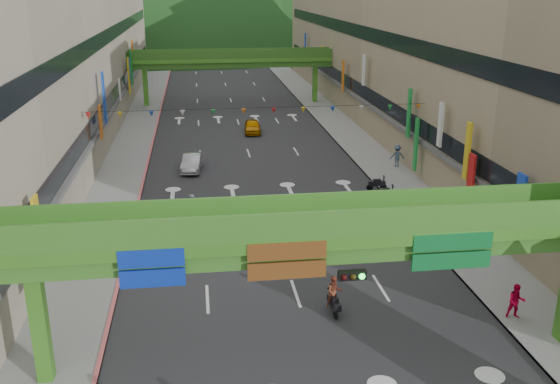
# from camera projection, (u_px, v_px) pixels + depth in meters

# --- Properties ---
(road_slab) EXTENTS (18.00, 140.00, 0.02)m
(road_slab) POSITION_uv_depth(u_px,v_px,m) (241.00, 130.00, 67.62)
(road_slab) COLOR #28282B
(road_slab) RESTS_ON ground
(sidewalk_left) EXTENTS (4.00, 140.00, 0.15)m
(sidewalk_left) POSITION_uv_depth(u_px,v_px,m) (137.00, 132.00, 66.21)
(sidewalk_left) COLOR gray
(sidewalk_left) RESTS_ON ground
(sidewalk_right) EXTENTS (4.00, 140.00, 0.15)m
(sidewalk_right) POSITION_uv_depth(u_px,v_px,m) (340.00, 126.00, 68.99)
(sidewalk_right) COLOR gray
(sidewalk_right) RESTS_ON ground
(curb_left) EXTENTS (0.20, 140.00, 0.18)m
(curb_left) POSITION_uv_depth(u_px,v_px,m) (155.00, 131.00, 66.44)
(curb_left) COLOR #CC5959
(curb_left) RESTS_ON ground
(curb_right) EXTENTS (0.20, 140.00, 0.18)m
(curb_right) POSITION_uv_depth(u_px,v_px,m) (323.00, 126.00, 68.75)
(curb_right) COLOR gray
(curb_right) RESTS_ON ground
(building_row_left) EXTENTS (12.80, 95.00, 19.00)m
(building_row_left) POSITION_uv_depth(u_px,v_px,m) (50.00, 43.00, 62.21)
(building_row_left) COLOR #9E937F
(building_row_left) RESTS_ON ground
(building_row_right) EXTENTS (12.80, 95.00, 19.00)m
(building_row_right) POSITION_uv_depth(u_px,v_px,m) (414.00, 38.00, 67.01)
(building_row_right) COLOR gray
(building_row_right) RESTS_ON ground
(overpass_near) EXTENTS (28.00, 12.27, 7.10)m
(overpass_near) POSITION_uv_depth(u_px,v_px,m) (347.00, 252.00, 24.17)
(overpass_near) COLOR #4C9E2D
(overpass_near) RESTS_ON ground
(overpass_far) EXTENTS (28.00, 2.20, 7.10)m
(overpass_far) POSITION_uv_depth(u_px,v_px,m) (231.00, 63.00, 80.00)
(overpass_far) COLOR #4C9E2D
(overpass_far) RESTS_ON ground
(hill_left) EXTENTS (168.00, 140.00, 112.00)m
(hill_left) POSITION_uv_depth(u_px,v_px,m) (155.00, 42.00, 169.06)
(hill_left) COLOR #1C4419
(hill_left) RESTS_ON ground
(hill_right) EXTENTS (208.00, 176.00, 128.00)m
(hill_right) POSITION_uv_depth(u_px,v_px,m) (290.00, 34.00, 192.92)
(hill_right) COLOR #1C4419
(hill_right) RESTS_ON ground
(bunting_string) EXTENTS (26.00, 0.36, 0.47)m
(bunting_string) POSITION_uv_depth(u_px,v_px,m) (259.00, 111.00, 46.94)
(bunting_string) COLOR black
(bunting_string) RESTS_ON ground
(scooter_rider_mid) EXTENTS (0.80, 1.60, 1.92)m
(scooter_rider_mid) POSITION_uv_depth(u_px,v_px,m) (334.00, 294.00, 29.77)
(scooter_rider_mid) COLOR black
(scooter_rider_mid) RESTS_ON ground
(scooter_rider_far) EXTENTS (0.88, 1.60, 2.12)m
(scooter_rider_far) POSITION_uv_depth(u_px,v_px,m) (192.00, 209.00, 40.69)
(scooter_rider_far) COLOR #841100
(scooter_rider_far) RESTS_ON ground
(parked_scooter_row) EXTENTS (1.60, 9.35, 1.08)m
(parked_scooter_row) POSITION_uv_depth(u_px,v_px,m) (394.00, 203.00, 43.56)
(parked_scooter_row) COLOR black
(parked_scooter_row) RESTS_ON ground
(car_silver) EXTENTS (2.00, 4.45, 1.42)m
(car_silver) POSITION_uv_depth(u_px,v_px,m) (192.00, 163.00, 52.65)
(car_silver) COLOR #A6A5AD
(car_silver) RESTS_ON ground
(car_yellow) EXTENTS (1.91, 4.25, 1.42)m
(car_yellow) POSITION_uv_depth(u_px,v_px,m) (252.00, 127.00, 65.86)
(car_yellow) COLOR #C17600
(car_yellow) RESTS_ON ground
(pedestrian_red) EXTENTS (0.94, 0.79, 1.70)m
(pedestrian_red) POSITION_uv_depth(u_px,v_px,m) (516.00, 304.00, 29.14)
(pedestrian_red) COLOR red
(pedestrian_red) RESTS_ON ground
(pedestrian_dark) EXTENTS (1.14, 0.91, 1.81)m
(pedestrian_dark) POSITION_uv_depth(u_px,v_px,m) (451.00, 239.00, 36.45)
(pedestrian_dark) COLOR black
(pedestrian_dark) RESTS_ON ground
(pedestrian_blue) EXTENTS (0.95, 0.69, 1.88)m
(pedestrian_blue) POSITION_uv_depth(u_px,v_px,m) (397.00, 157.00, 53.30)
(pedestrian_blue) COLOR #364A5D
(pedestrian_blue) RESTS_ON ground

